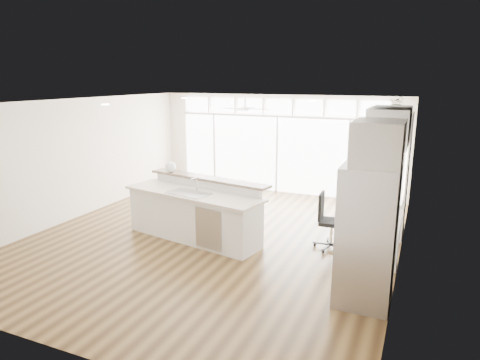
% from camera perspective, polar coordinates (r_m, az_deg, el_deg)
% --- Properties ---
extents(floor, '(7.00, 8.00, 0.02)m').
position_cam_1_polar(floor, '(8.73, -3.51, -7.72)').
color(floor, '#422C14').
rests_on(floor, ground).
extents(ceiling, '(7.00, 8.00, 0.02)m').
position_cam_1_polar(ceiling, '(8.15, -3.78, 10.34)').
color(ceiling, silver).
rests_on(ceiling, wall_back).
extents(wall_back, '(7.00, 0.04, 2.70)m').
position_cam_1_polar(wall_back, '(11.97, 5.13, 4.81)').
color(wall_back, silver).
rests_on(wall_back, floor).
extents(wall_front, '(7.00, 0.04, 2.70)m').
position_cam_1_polar(wall_front, '(5.25, -24.10, -7.71)').
color(wall_front, silver).
rests_on(wall_front, floor).
extents(wall_left, '(0.04, 8.00, 2.70)m').
position_cam_1_polar(wall_left, '(10.38, -21.13, 2.62)').
color(wall_left, silver).
rests_on(wall_left, floor).
extents(wall_right, '(0.04, 8.00, 2.70)m').
position_cam_1_polar(wall_right, '(7.46, 21.06, -1.35)').
color(wall_right, silver).
rests_on(wall_right, floor).
extents(glass_wall, '(5.80, 0.06, 2.08)m').
position_cam_1_polar(glass_wall, '(11.97, 5.01, 3.35)').
color(glass_wall, silver).
rests_on(glass_wall, wall_back).
extents(transom_row, '(5.90, 0.06, 0.40)m').
position_cam_1_polar(transom_row, '(11.81, 5.14, 9.72)').
color(transom_row, silver).
rests_on(transom_row, wall_back).
extents(desk_window, '(0.04, 0.85, 0.85)m').
position_cam_1_polar(desk_window, '(7.71, 21.01, 0.65)').
color(desk_window, white).
rests_on(desk_window, wall_right).
extents(ceiling_fan, '(1.16, 1.16, 0.32)m').
position_cam_1_polar(ceiling_fan, '(10.91, 0.69, 9.99)').
color(ceiling_fan, silver).
rests_on(ceiling_fan, ceiling).
extents(recessed_lights, '(3.40, 3.00, 0.02)m').
position_cam_1_polar(recessed_lights, '(8.33, -3.14, 10.28)').
color(recessed_lights, white).
rests_on(recessed_lights, ceiling).
extents(oven_cabinet, '(0.64, 1.20, 2.50)m').
position_cam_1_polar(oven_cabinet, '(9.25, 19.55, 0.88)').
color(oven_cabinet, white).
rests_on(oven_cabinet, floor).
extents(desk_nook, '(0.72, 1.30, 0.76)m').
position_cam_1_polar(desk_nook, '(8.05, 17.95, -7.28)').
color(desk_nook, white).
rests_on(desk_nook, floor).
extents(upper_cabinets, '(0.64, 1.30, 0.64)m').
position_cam_1_polar(upper_cabinets, '(7.60, 19.32, 6.74)').
color(upper_cabinets, white).
rests_on(upper_cabinets, wall_right).
extents(refrigerator, '(0.76, 0.90, 2.00)m').
position_cam_1_polar(refrigerator, '(6.30, 16.59, -7.00)').
color(refrigerator, '#B0B0B5').
rests_on(refrigerator, floor).
extents(fridge_cabinet, '(0.64, 0.90, 0.60)m').
position_cam_1_polar(fridge_cabinet, '(5.97, 17.99, 4.71)').
color(fridge_cabinet, white).
rests_on(fridge_cabinet, wall_right).
extents(framed_photos, '(0.06, 0.22, 0.80)m').
position_cam_1_polar(framed_photos, '(8.35, 21.14, 0.51)').
color(framed_photos, black).
rests_on(framed_photos, wall_right).
extents(kitchen_island, '(3.11, 1.65, 1.17)m').
position_cam_1_polar(kitchen_island, '(8.52, -6.25, -4.07)').
color(kitchen_island, white).
rests_on(kitchen_island, floor).
extents(rug, '(0.88, 0.69, 0.01)m').
position_cam_1_polar(rug, '(8.26, 15.20, -9.34)').
color(rug, '#3B2812').
rests_on(rug, floor).
extents(office_chair, '(0.58, 0.54, 1.06)m').
position_cam_1_polar(office_chair, '(8.18, 12.15, -5.46)').
color(office_chair, black).
rests_on(office_chair, floor).
extents(fishbowl, '(0.28, 0.28, 0.23)m').
position_cam_1_polar(fishbowl, '(9.25, -9.24, 1.74)').
color(fishbowl, white).
rests_on(fishbowl, kitchen_island).
extents(monitor, '(0.13, 0.50, 0.41)m').
position_cam_1_polar(monitor, '(7.87, 17.68, -3.22)').
color(monitor, black).
rests_on(monitor, desk_nook).
extents(keyboard, '(0.15, 0.31, 0.01)m').
position_cam_1_polar(keyboard, '(7.95, 16.36, -4.47)').
color(keyboard, silver).
rests_on(keyboard, desk_nook).
extents(potted_plant, '(0.32, 0.35, 0.25)m').
position_cam_1_polar(potted_plant, '(9.07, 20.24, 9.38)').
color(potted_plant, '#265323').
rests_on(potted_plant, oven_cabinet).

